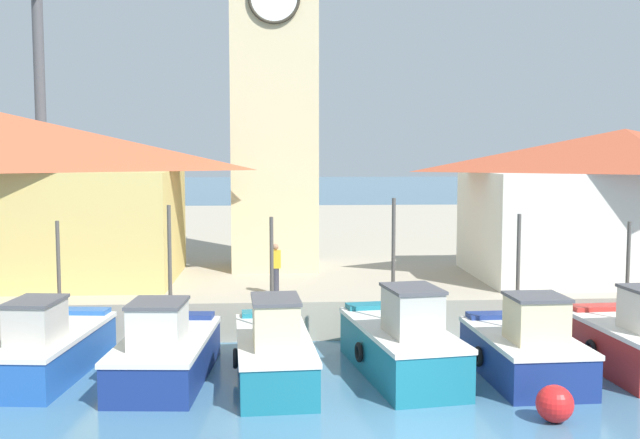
{
  "coord_description": "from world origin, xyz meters",
  "views": [
    {
      "loc": [
        -2.96,
        -13.7,
        5.73
      ],
      "look_at": [
        -1.44,
        10.39,
        3.5
      ],
      "focal_mm": 42.0,
      "sensor_mm": 36.0,
      "label": 1
    }
  ],
  "objects_px": {
    "fishing_boat_center": "(401,344)",
    "mooring_buoy": "(555,404)",
    "fishing_boat_right_inner": "(637,342)",
    "warehouse_right": "(623,202)",
    "dock_worker_near_tower": "(275,268)",
    "fishing_boat_left_inner": "(165,352)",
    "fishing_boat_mid_left": "(274,351)",
    "port_crane_near": "(42,117)",
    "fishing_boat_left_outer": "(50,347)",
    "clock_tower": "(274,73)",
    "fishing_boat_mid_right": "(525,349)"
  },
  "relations": [
    {
      "from": "fishing_boat_center",
      "to": "mooring_buoy",
      "type": "height_order",
      "value": "fishing_boat_center"
    },
    {
      "from": "fishing_boat_left_outer",
      "to": "mooring_buoy",
      "type": "xyz_separation_m",
      "value": [
        11.62,
        -4.08,
        -0.32
      ]
    },
    {
      "from": "fishing_boat_mid_left",
      "to": "dock_worker_near_tower",
      "type": "height_order",
      "value": "fishing_boat_mid_left"
    },
    {
      "from": "fishing_boat_center",
      "to": "clock_tower",
      "type": "xyz_separation_m",
      "value": [
        -3.16,
        10.5,
        7.85
      ]
    },
    {
      "from": "clock_tower",
      "to": "mooring_buoy",
      "type": "distance_m",
      "value": 17.25
    },
    {
      "from": "dock_worker_near_tower",
      "to": "fishing_boat_mid_left",
      "type": "bearing_deg",
      "value": -90.78
    },
    {
      "from": "clock_tower",
      "to": "mooring_buoy",
      "type": "relative_size",
      "value": 19.92
    },
    {
      "from": "fishing_boat_mid_left",
      "to": "fishing_boat_mid_right",
      "type": "height_order",
      "value": "fishing_boat_mid_right"
    },
    {
      "from": "mooring_buoy",
      "to": "port_crane_near",
      "type": "bearing_deg",
      "value": 125.51
    },
    {
      "from": "fishing_boat_left_inner",
      "to": "fishing_boat_center",
      "type": "distance_m",
      "value": 5.95
    },
    {
      "from": "fishing_boat_mid_left",
      "to": "dock_worker_near_tower",
      "type": "distance_m",
      "value": 5.26
    },
    {
      "from": "port_crane_near",
      "to": "mooring_buoy",
      "type": "relative_size",
      "value": 22.5
    },
    {
      "from": "fishing_boat_right_inner",
      "to": "fishing_boat_mid_left",
      "type": "bearing_deg",
      "value": -179.23
    },
    {
      "from": "port_crane_near",
      "to": "fishing_boat_mid_left",
      "type": "bearing_deg",
      "value": -61.25
    },
    {
      "from": "fishing_boat_left_inner",
      "to": "fishing_boat_right_inner",
      "type": "relative_size",
      "value": 1.19
    },
    {
      "from": "fishing_boat_left_inner",
      "to": "port_crane_near",
      "type": "bearing_deg",
      "value": 113.3
    },
    {
      "from": "fishing_boat_mid_right",
      "to": "mooring_buoy",
      "type": "bearing_deg",
      "value": -97.32
    },
    {
      "from": "fishing_boat_left_outer",
      "to": "fishing_boat_right_inner",
      "type": "relative_size",
      "value": 1.23
    },
    {
      "from": "fishing_boat_center",
      "to": "mooring_buoy",
      "type": "distance_m",
      "value": 4.4
    },
    {
      "from": "fishing_boat_mid_right",
      "to": "clock_tower",
      "type": "height_order",
      "value": "clock_tower"
    },
    {
      "from": "fishing_boat_left_outer",
      "to": "warehouse_right",
      "type": "xyz_separation_m",
      "value": [
        18.25,
        6.94,
        3.19
      ]
    },
    {
      "from": "mooring_buoy",
      "to": "fishing_boat_left_outer",
      "type": "bearing_deg",
      "value": 160.68
    },
    {
      "from": "fishing_boat_right_inner",
      "to": "warehouse_right",
      "type": "height_order",
      "value": "warehouse_right"
    },
    {
      "from": "dock_worker_near_tower",
      "to": "fishing_boat_left_inner",
      "type": "bearing_deg",
      "value": -119.92
    },
    {
      "from": "fishing_boat_mid_right",
      "to": "fishing_boat_right_inner",
      "type": "distance_m",
      "value": 3.06
    },
    {
      "from": "warehouse_right",
      "to": "dock_worker_near_tower",
      "type": "distance_m",
      "value": 12.9
    },
    {
      "from": "fishing_boat_center",
      "to": "dock_worker_near_tower",
      "type": "bearing_deg",
      "value": 123.12
    },
    {
      "from": "fishing_boat_left_inner",
      "to": "warehouse_right",
      "type": "distance_m",
      "value": 17.29
    },
    {
      "from": "fishing_boat_right_inner",
      "to": "fishing_boat_center",
      "type": "bearing_deg",
      "value": 178.99
    },
    {
      "from": "fishing_boat_right_inner",
      "to": "clock_tower",
      "type": "xyz_separation_m",
      "value": [
        -9.28,
        10.61,
        7.86
      ]
    },
    {
      "from": "fishing_boat_left_inner",
      "to": "mooring_buoy",
      "type": "xyz_separation_m",
      "value": [
        8.63,
        -3.51,
        -0.32
      ]
    },
    {
      "from": "fishing_boat_center",
      "to": "warehouse_right",
      "type": "relative_size",
      "value": 0.49
    },
    {
      "from": "fishing_boat_mid_right",
      "to": "warehouse_right",
      "type": "xyz_separation_m",
      "value": [
        6.23,
        7.94,
        3.15
      ]
    },
    {
      "from": "fishing_boat_mid_right",
      "to": "port_crane_near",
      "type": "height_order",
      "value": "port_crane_near"
    },
    {
      "from": "fishing_boat_center",
      "to": "mooring_buoy",
      "type": "relative_size",
      "value": 6.73
    },
    {
      "from": "fishing_boat_left_outer",
      "to": "dock_worker_near_tower",
      "type": "distance_m",
      "value": 7.29
    },
    {
      "from": "fishing_boat_mid_left",
      "to": "fishing_boat_left_inner",
      "type": "bearing_deg",
      "value": 174.21
    },
    {
      "from": "warehouse_right",
      "to": "mooring_buoy",
      "type": "bearing_deg",
      "value": -121.02
    },
    {
      "from": "fishing_boat_mid_right",
      "to": "mooring_buoy",
      "type": "height_order",
      "value": "fishing_boat_mid_right"
    },
    {
      "from": "fishing_boat_mid_left",
      "to": "warehouse_right",
      "type": "distance_m",
      "value": 15.1
    },
    {
      "from": "mooring_buoy",
      "to": "dock_worker_near_tower",
      "type": "distance_m",
      "value": 10.31
    },
    {
      "from": "clock_tower",
      "to": "warehouse_right",
      "type": "bearing_deg",
      "value": -13.33
    },
    {
      "from": "fishing_boat_left_outer",
      "to": "fishing_boat_mid_right",
      "type": "distance_m",
      "value": 12.06
    },
    {
      "from": "fishing_boat_left_outer",
      "to": "fishing_boat_mid_left",
      "type": "bearing_deg",
      "value": -8.43
    },
    {
      "from": "fishing_boat_mid_left",
      "to": "fishing_boat_center",
      "type": "relative_size",
      "value": 0.99
    },
    {
      "from": "warehouse_right",
      "to": "port_crane_near",
      "type": "height_order",
      "value": "port_crane_near"
    },
    {
      "from": "fishing_boat_right_inner",
      "to": "clock_tower",
      "type": "bearing_deg",
      "value": 131.17
    },
    {
      "from": "fishing_boat_left_inner",
      "to": "mooring_buoy",
      "type": "relative_size",
      "value": 6.29
    },
    {
      "from": "port_crane_near",
      "to": "dock_worker_near_tower",
      "type": "xyz_separation_m",
      "value": [
        12.1,
        -16.84,
        -5.45
      ]
    },
    {
      "from": "fishing_boat_mid_right",
      "to": "fishing_boat_center",
      "type": "bearing_deg",
      "value": 172.73
    }
  ]
}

